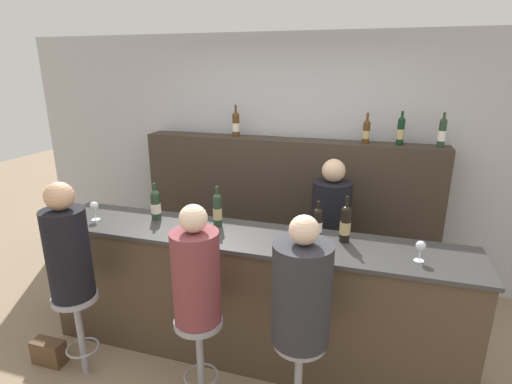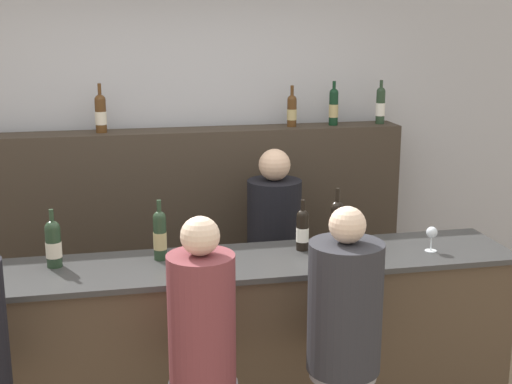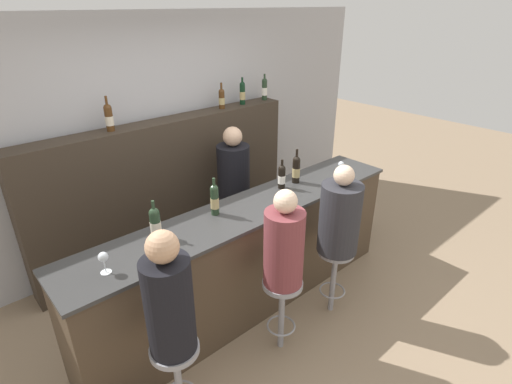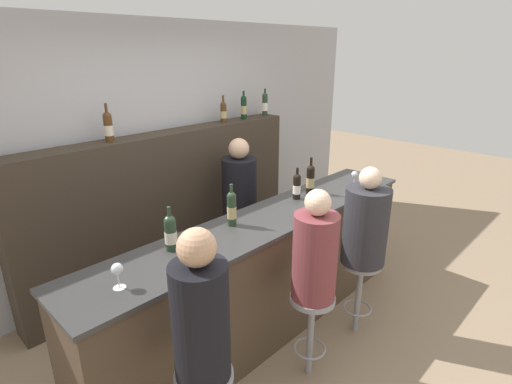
# 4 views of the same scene
# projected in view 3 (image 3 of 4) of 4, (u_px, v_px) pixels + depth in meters

# --- Properties ---
(ground_plane) EXTENTS (16.00, 16.00, 0.00)m
(ground_plane) POSITION_uv_depth(u_px,v_px,m) (268.00, 318.00, 3.72)
(ground_plane) COLOR #8C755B
(wall_back) EXTENTS (6.40, 0.05, 2.60)m
(wall_back) POSITION_uv_depth(u_px,v_px,m) (155.00, 138.00, 4.40)
(wall_back) COLOR #B2B2B7
(wall_back) RESTS_ON ground_plane
(bar_counter) EXTENTS (3.30, 0.58, 1.05)m
(bar_counter) POSITION_uv_depth(u_px,v_px,m) (249.00, 258.00, 3.67)
(bar_counter) COLOR #473828
(bar_counter) RESTS_ON ground_plane
(back_bar_cabinet) EXTENTS (3.09, 0.28, 1.55)m
(back_bar_cabinet) POSITION_uv_depth(u_px,v_px,m) (170.00, 188.00, 4.47)
(back_bar_cabinet) COLOR #382D23
(back_bar_cabinet) RESTS_ON ground_plane
(wine_bottle_counter_0) EXTENTS (0.08, 0.08, 0.31)m
(wine_bottle_counter_0) POSITION_uv_depth(u_px,v_px,m) (155.00, 223.00, 2.97)
(wine_bottle_counter_0) COLOR #233823
(wine_bottle_counter_0) RESTS_ON bar_counter
(wine_bottle_counter_1) EXTENTS (0.07, 0.07, 0.33)m
(wine_bottle_counter_1) POSITION_uv_depth(u_px,v_px,m) (215.00, 199.00, 3.29)
(wine_bottle_counter_1) COLOR #233823
(wine_bottle_counter_1) RESTS_ON bar_counter
(wine_bottle_counter_2) EXTENTS (0.07, 0.07, 0.29)m
(wine_bottle_counter_2) POSITION_uv_depth(u_px,v_px,m) (282.00, 176.00, 3.77)
(wine_bottle_counter_2) COLOR black
(wine_bottle_counter_2) RESTS_ON bar_counter
(wine_bottle_counter_3) EXTENTS (0.08, 0.08, 0.34)m
(wine_bottle_counter_3) POSITION_uv_depth(u_px,v_px,m) (296.00, 169.00, 3.88)
(wine_bottle_counter_3) COLOR black
(wine_bottle_counter_3) RESTS_ON bar_counter
(wine_bottle_backbar_0) EXTENTS (0.08, 0.08, 0.33)m
(wine_bottle_backbar_0) POSITION_uv_depth(u_px,v_px,m) (109.00, 117.00, 3.75)
(wine_bottle_backbar_0) COLOR #4C2D14
(wine_bottle_backbar_0) RESTS_ON back_bar_cabinet
(wine_bottle_backbar_1) EXTENTS (0.07, 0.07, 0.29)m
(wine_bottle_backbar_1) POSITION_uv_depth(u_px,v_px,m) (222.00, 98.00, 4.55)
(wine_bottle_backbar_1) COLOR #4C2D14
(wine_bottle_backbar_1) RESTS_ON back_bar_cabinet
(wine_bottle_backbar_2) EXTENTS (0.07, 0.07, 0.32)m
(wine_bottle_backbar_2) POSITION_uv_depth(u_px,v_px,m) (242.00, 93.00, 4.73)
(wine_bottle_backbar_2) COLOR black
(wine_bottle_backbar_2) RESTS_ON back_bar_cabinet
(wine_bottle_backbar_3) EXTENTS (0.07, 0.07, 0.32)m
(wine_bottle_backbar_3) POSITION_uv_depth(u_px,v_px,m) (264.00, 89.00, 4.94)
(wine_bottle_backbar_3) COLOR #233823
(wine_bottle_backbar_3) RESTS_ON back_bar_cabinet
(wine_glass_0) EXTENTS (0.07, 0.07, 0.16)m
(wine_glass_0) POSITION_uv_depth(u_px,v_px,m) (103.00, 258.00, 2.58)
(wine_glass_0) COLOR silver
(wine_glass_0) RESTS_ON bar_counter
(wine_glass_1) EXTENTS (0.07, 0.07, 0.14)m
(wine_glass_1) POSITION_uv_depth(u_px,v_px,m) (341.00, 165.00, 4.08)
(wine_glass_1) COLOR silver
(wine_glass_1) RESTS_ON bar_counter
(bar_stool_left) EXTENTS (0.32, 0.32, 0.68)m
(bar_stool_left) POSITION_uv_depth(u_px,v_px,m) (176.00, 365.00, 2.61)
(bar_stool_left) COLOR gray
(bar_stool_left) RESTS_ON ground_plane
(guest_seated_left) EXTENTS (0.30, 0.30, 0.85)m
(guest_seated_left) POSITION_uv_depth(u_px,v_px,m) (169.00, 300.00, 2.38)
(guest_seated_left) COLOR black
(guest_seated_left) RESTS_ON bar_stool_left
(bar_stool_middle) EXTENTS (0.32, 0.32, 0.68)m
(bar_stool_middle) POSITION_uv_depth(u_px,v_px,m) (282.00, 298.00, 3.20)
(bar_stool_middle) COLOR gray
(bar_stool_middle) RESTS_ON ground_plane
(guest_seated_middle) EXTENTS (0.31, 0.31, 0.80)m
(guest_seated_middle) POSITION_uv_depth(u_px,v_px,m) (284.00, 245.00, 2.98)
(guest_seated_middle) COLOR brown
(guest_seated_middle) RESTS_ON bar_stool_middle
(bar_stool_right) EXTENTS (0.32, 0.32, 0.68)m
(bar_stool_right) POSITION_uv_depth(u_px,v_px,m) (335.00, 265.00, 3.61)
(bar_stool_right) COLOR gray
(bar_stool_right) RESTS_ON ground_plane
(guest_seated_right) EXTENTS (0.35, 0.35, 0.80)m
(guest_seated_right) POSITION_uv_depth(u_px,v_px,m) (340.00, 216.00, 3.39)
(guest_seated_right) COLOR #28282D
(guest_seated_right) RESTS_ON bar_stool_right
(bartender) EXTENTS (0.36, 0.36, 1.48)m
(bartender) POSITION_uv_depth(u_px,v_px,m) (234.00, 196.00, 4.51)
(bartender) COLOR black
(bartender) RESTS_ON ground_plane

